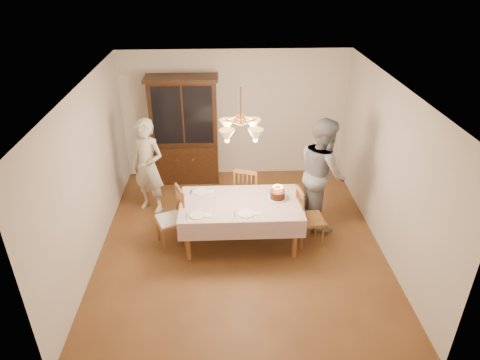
{
  "coord_description": "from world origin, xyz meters",
  "views": [
    {
      "loc": [
        -0.26,
        -5.7,
        4.27
      ],
      "look_at": [
        0.0,
        0.2,
        1.05
      ],
      "focal_mm": 32.0,
      "sensor_mm": 36.0,
      "label": 1
    }
  ],
  "objects_px": {
    "elderly_woman": "(148,167)",
    "chair_far_side": "(248,194)",
    "birthday_cake": "(277,195)",
    "dining_table": "(241,207)",
    "china_hutch": "(185,132)"
  },
  "relations": [
    {
      "from": "elderly_woman",
      "to": "birthday_cake",
      "type": "xyz_separation_m",
      "value": [
        2.18,
        -1.0,
        -0.05
      ]
    },
    {
      "from": "elderly_woman",
      "to": "chair_far_side",
      "type": "bearing_deg",
      "value": 17.8
    },
    {
      "from": "chair_far_side",
      "to": "birthday_cake",
      "type": "bearing_deg",
      "value": -58.25
    },
    {
      "from": "elderly_woman",
      "to": "birthday_cake",
      "type": "height_order",
      "value": "elderly_woman"
    },
    {
      "from": "birthday_cake",
      "to": "elderly_woman",
      "type": "bearing_deg",
      "value": 155.33
    },
    {
      "from": "chair_far_side",
      "to": "elderly_woman",
      "type": "relative_size",
      "value": 0.57
    },
    {
      "from": "dining_table",
      "to": "birthday_cake",
      "type": "distance_m",
      "value": 0.61
    },
    {
      "from": "dining_table",
      "to": "china_hutch",
      "type": "distance_m",
      "value": 2.5
    },
    {
      "from": "china_hutch",
      "to": "chair_far_side",
      "type": "distance_m",
      "value": 1.97
    },
    {
      "from": "dining_table",
      "to": "chair_far_side",
      "type": "distance_m",
      "value": 0.84
    },
    {
      "from": "china_hutch",
      "to": "elderly_woman",
      "type": "height_order",
      "value": "china_hutch"
    },
    {
      "from": "dining_table",
      "to": "chair_far_side",
      "type": "bearing_deg",
      "value": 78.6
    },
    {
      "from": "chair_far_side",
      "to": "birthday_cake",
      "type": "xyz_separation_m",
      "value": [
        0.43,
        -0.7,
        0.38
      ]
    },
    {
      "from": "china_hutch",
      "to": "dining_table",
      "type": "bearing_deg",
      "value": -65.85
    },
    {
      "from": "china_hutch",
      "to": "elderly_woman",
      "type": "distance_m",
      "value": 1.31
    }
  ]
}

